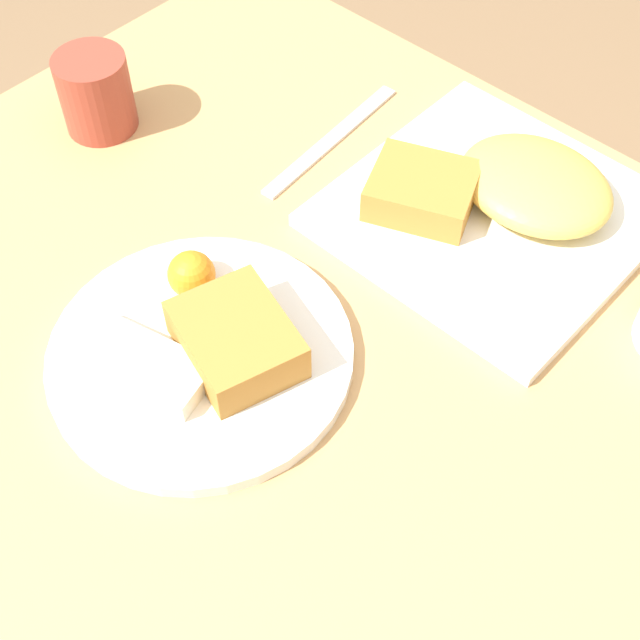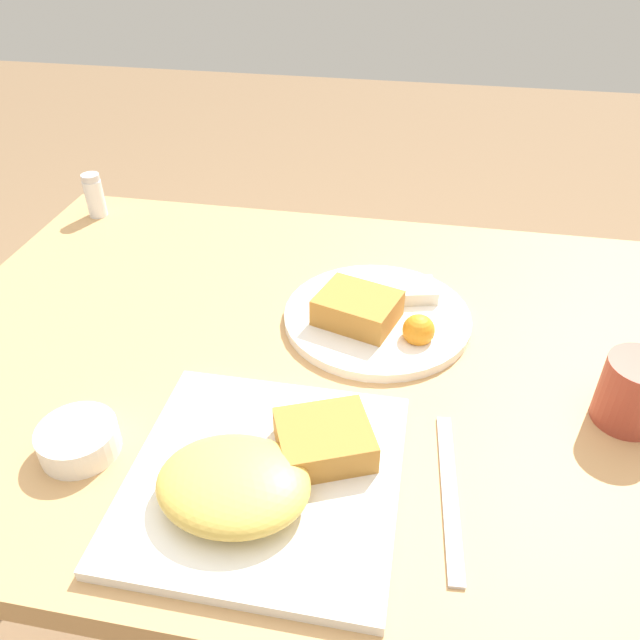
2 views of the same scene
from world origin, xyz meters
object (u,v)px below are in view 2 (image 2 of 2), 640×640
salt_shaker (95,198)px  plate_oval_far (376,314)px  butter_knife (449,492)px  coffee_mug (633,392)px  plate_square_near (261,475)px  sauce_ramekin (78,439)px

salt_shaker → plate_oval_far: bearing=-23.9°
salt_shaker → butter_knife: (0.66, -0.53, -0.03)m
salt_shaker → coffee_mug: coffee_mug is taller
plate_oval_far → coffee_mug: (0.31, -0.14, 0.03)m
butter_knife → salt_shaker: bearing=46.6°
salt_shaker → plate_square_near: bearing=-50.2°
sauce_ramekin → butter_knife: sauce_ramekin is taller
plate_oval_far → sauce_ramekin: bearing=-134.8°
salt_shaker → butter_knife: 0.85m
plate_oval_far → coffee_mug: 0.34m
plate_square_near → salt_shaker: size_ratio=3.51×
plate_square_near → butter_knife: 0.20m
plate_oval_far → butter_knife: (0.11, -0.29, -0.01)m
plate_oval_far → plate_square_near: bearing=-105.1°
plate_square_near → salt_shaker: bearing=129.8°
plate_oval_far → coffee_mug: bearing=-23.8°
butter_knife → coffee_mug: 0.25m
sauce_ramekin → salt_shaker: 0.60m
salt_shaker → butter_knife: bearing=-38.7°
plate_oval_far → butter_knife: plate_oval_far is taller
plate_square_near → plate_oval_far: size_ratio=1.06×
sauce_ramekin → coffee_mug: 0.63m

